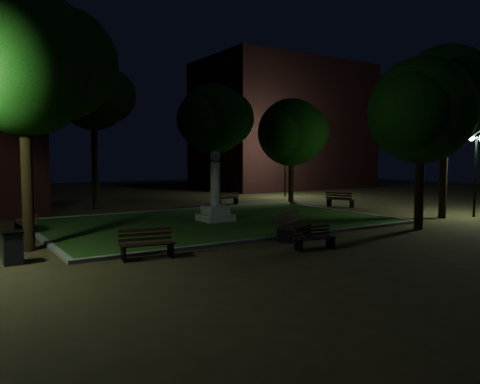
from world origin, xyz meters
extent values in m
plane|color=#3E321D|center=(0.00, 0.00, 0.00)|extent=(80.00, 80.00, 0.00)
cube|color=#274F17|center=(0.00, 2.00, 0.04)|extent=(15.00, 10.00, 0.08)
cube|color=slate|center=(0.00, -3.10, 0.06)|extent=(15.40, 0.20, 0.12)
cube|color=slate|center=(0.00, 7.10, 0.06)|extent=(15.40, 0.20, 0.12)
cube|color=slate|center=(-7.60, 2.00, 0.06)|extent=(0.20, 10.00, 0.12)
cube|color=slate|center=(7.60, 2.00, 0.06)|extent=(0.20, 10.00, 0.12)
cube|color=#9E9A91|center=(0.00, 2.00, 0.23)|extent=(1.40, 1.40, 0.30)
cube|color=#9E9A91|center=(0.00, 2.00, 0.58)|extent=(1.00, 1.00, 0.40)
cylinder|color=#9E9A91|center=(0.00, 2.00, 1.78)|extent=(0.44, 0.44, 2.00)
sphere|color=#9E9A91|center=(0.00, 2.00, 3.03)|extent=(0.50, 0.50, 0.50)
cube|color=#441A1B|center=(18.00, 20.00, 6.00)|extent=(16.00, 10.00, 12.00)
cylinder|color=black|center=(-8.28, -0.45, 2.29)|extent=(0.36, 0.36, 4.59)
sphere|color=#12420D|center=(-8.28, -0.45, 5.98)|extent=(4.64, 4.64, 4.64)
sphere|color=#12420D|center=(-7.12, -0.25, 6.08)|extent=(3.71, 3.71, 3.71)
cylinder|color=black|center=(-3.05, 10.62, 2.65)|extent=(0.36, 0.36, 5.30)
sphere|color=#12420D|center=(-3.05, 10.62, 6.47)|extent=(3.88, 3.88, 3.88)
sphere|color=#12420D|center=(-2.08, 10.82, 6.57)|extent=(3.10, 3.10, 3.10)
sphere|color=#12420D|center=(-3.83, 10.32, 6.37)|extent=(2.91, 2.91, 2.91)
cylinder|color=black|center=(4.04, 9.25, 2.04)|extent=(0.36, 0.36, 4.07)
sphere|color=#12420D|center=(4.04, 9.25, 5.40)|extent=(4.41, 4.41, 4.41)
sphere|color=#12420D|center=(5.14, 9.45, 5.50)|extent=(3.53, 3.53, 3.53)
sphere|color=#12420D|center=(3.15, 8.95, 5.30)|extent=(3.31, 3.31, 3.31)
cylinder|color=black|center=(9.54, 8.28, 1.65)|extent=(0.36, 0.36, 3.30)
sphere|color=#12420D|center=(9.54, 8.28, 4.67)|extent=(4.57, 4.57, 4.57)
sphere|color=#12420D|center=(10.68, 8.48, 4.77)|extent=(3.66, 3.66, 3.66)
sphere|color=#12420D|center=(8.63, 7.98, 4.57)|extent=(3.43, 3.43, 3.43)
cylinder|color=black|center=(10.16, -2.74, 2.29)|extent=(0.36, 0.36, 4.58)
sphere|color=#12420D|center=(10.16, -2.74, 6.01)|extent=(4.77, 4.77, 4.77)
sphere|color=#12420D|center=(11.35, -2.54, 6.11)|extent=(3.82, 3.82, 3.82)
sphere|color=#12420D|center=(9.21, -3.04, 5.91)|extent=(3.58, 3.58, 3.58)
cylinder|color=black|center=(6.13, -4.34, 1.80)|extent=(0.36, 0.36, 3.60)
sphere|color=#12420D|center=(6.13, -4.34, 4.91)|extent=(4.36, 4.36, 4.36)
sphere|color=#12420D|center=(7.22, -4.14, 5.01)|extent=(3.49, 3.49, 3.49)
sphere|color=#12420D|center=(5.25, -4.64, 4.81)|extent=(3.27, 3.27, 3.27)
cylinder|color=black|center=(11.92, -3.33, 1.97)|extent=(0.12, 0.12, 3.94)
cylinder|color=black|center=(11.92, -3.33, 3.94)|extent=(0.90, 0.08, 0.08)
sphere|color=#D8FFD8|center=(11.47, -3.33, 3.94)|extent=(0.28, 0.28, 0.28)
cylinder|color=black|center=(11.35, 11.24, 1.95)|extent=(0.12, 0.12, 3.89)
cylinder|color=black|center=(11.35, 11.24, 3.89)|extent=(0.90, 0.08, 0.08)
sphere|color=#D8FFD8|center=(10.90, 11.24, 3.89)|extent=(0.28, 0.28, 0.28)
sphere|color=#D8FFD8|center=(11.80, 11.24, 3.89)|extent=(0.28, 0.28, 0.28)
cube|color=black|center=(-1.03, -5.15, 0.19)|extent=(0.14, 0.47, 0.38)
cube|color=black|center=(0.15, -5.38, 0.19)|extent=(0.14, 0.47, 0.38)
cube|color=#371C16|center=(-0.48, -5.45, 0.38)|extent=(1.36, 0.33, 0.03)
cube|color=#371C16|center=(-0.45, -5.33, 0.38)|extent=(1.36, 0.33, 0.03)
cube|color=#371C16|center=(-0.43, -5.21, 0.38)|extent=(1.36, 0.33, 0.03)
cube|color=#371C16|center=(-0.41, -5.10, 0.38)|extent=(1.36, 0.33, 0.03)
cube|color=#371C16|center=(-0.40, -5.05, 0.47)|extent=(1.35, 0.31, 0.08)
cube|color=#371C16|center=(-0.40, -5.05, 0.59)|extent=(1.35, 0.31, 0.08)
cube|color=#371C16|center=(-0.40, -5.05, 0.71)|extent=(1.35, 0.31, 0.08)
cube|color=black|center=(-0.48, -3.75, 0.25)|extent=(0.32, 0.58, 0.49)
cube|color=black|center=(0.93, -3.10, 0.25)|extent=(0.32, 0.58, 0.49)
cube|color=#371C16|center=(0.33, -3.65, 0.50)|extent=(1.66, 0.84, 0.04)
cube|color=#371C16|center=(0.26, -3.51, 0.50)|extent=(1.66, 0.84, 0.04)
cube|color=#371C16|center=(0.20, -3.36, 0.50)|extent=(1.66, 0.84, 0.04)
cube|color=#371C16|center=(0.13, -3.22, 0.50)|extent=(1.66, 0.84, 0.04)
cube|color=#371C16|center=(0.10, -3.16, 0.61)|extent=(1.65, 0.80, 0.11)
cube|color=#371C16|center=(0.10, -3.16, 0.77)|extent=(1.65, 0.80, 0.11)
cube|color=#371C16|center=(0.10, -3.16, 0.93)|extent=(1.65, 0.80, 0.11)
cube|color=black|center=(-6.24, -3.55, 0.22)|extent=(0.14, 0.55, 0.44)
cube|color=black|center=(-4.86, -3.76, 0.22)|extent=(0.14, 0.55, 0.44)
cube|color=#371C16|center=(-5.58, -3.87, 0.45)|extent=(1.60, 0.33, 0.04)
cube|color=#371C16|center=(-5.56, -3.73, 0.45)|extent=(1.60, 0.33, 0.04)
cube|color=#371C16|center=(-5.54, -3.59, 0.45)|extent=(1.60, 0.33, 0.04)
cube|color=#371C16|center=(-5.52, -3.45, 0.45)|extent=(1.60, 0.33, 0.04)
cube|color=#371C16|center=(-5.51, -3.39, 0.55)|extent=(1.59, 0.30, 0.10)
cube|color=#371C16|center=(-5.51, -3.39, 0.69)|extent=(1.59, 0.30, 0.10)
cube|color=#371C16|center=(-5.51, -3.39, 0.83)|extent=(1.59, 0.30, 0.10)
cube|color=black|center=(-7.94, 3.79, 0.21)|extent=(0.52, 0.11, 0.42)
cube|color=black|center=(-7.81, 2.47, 0.21)|extent=(0.52, 0.11, 0.42)
cube|color=#371C16|center=(-8.08, 3.11, 0.43)|extent=(0.24, 1.51, 0.04)
cube|color=#371C16|center=(-7.95, 3.12, 0.43)|extent=(0.24, 1.51, 0.04)
cube|color=#371C16|center=(-7.82, 3.13, 0.43)|extent=(0.24, 1.51, 0.04)
cube|color=#371C16|center=(-7.68, 3.15, 0.43)|extent=(0.24, 1.51, 0.04)
cube|color=#371C16|center=(-7.63, 3.15, 0.52)|extent=(0.21, 1.51, 0.09)
cube|color=#371C16|center=(-7.63, 3.15, 0.65)|extent=(0.21, 1.51, 0.09)
cube|color=#371C16|center=(-7.63, 3.15, 0.78)|extent=(0.21, 1.51, 0.09)
cube|color=black|center=(9.87, 2.98, 0.23)|extent=(0.55, 0.27, 0.45)
cube|color=black|center=(9.33, 4.32, 0.23)|extent=(0.55, 0.27, 0.45)
cube|color=#371C16|center=(9.81, 3.74, 0.46)|extent=(0.70, 1.57, 0.04)
cube|color=#371C16|center=(9.68, 3.68, 0.46)|extent=(0.70, 1.57, 0.04)
cube|color=#371C16|center=(9.54, 3.63, 0.46)|extent=(0.70, 1.57, 0.04)
cube|color=#371C16|center=(9.41, 3.58, 0.46)|extent=(0.70, 1.57, 0.04)
cube|color=#371C16|center=(9.35, 3.55, 0.57)|extent=(0.67, 1.55, 0.10)
cube|color=#371C16|center=(9.35, 3.55, 0.71)|extent=(0.67, 1.55, 0.10)
cube|color=#371C16|center=(9.35, 3.55, 0.86)|extent=(0.67, 1.55, 0.10)
cube|color=black|center=(5.34, 8.69, 0.19)|extent=(0.06, 0.49, 0.39)
cube|color=black|center=(4.10, 8.70, 0.19)|extent=(0.06, 0.49, 0.39)
cube|color=#371C16|center=(4.72, 8.89, 0.40)|extent=(1.42, 0.09, 0.04)
cube|color=#371C16|center=(4.72, 8.77, 0.40)|extent=(1.42, 0.09, 0.04)
cube|color=#371C16|center=(4.72, 8.64, 0.40)|extent=(1.42, 0.09, 0.04)
cube|color=#371C16|center=(4.72, 8.52, 0.40)|extent=(1.42, 0.09, 0.04)
cube|color=#371C16|center=(4.72, 8.46, 0.49)|extent=(1.42, 0.06, 0.09)
cube|color=#371C16|center=(4.72, 8.46, 0.61)|extent=(1.42, 0.06, 0.09)
cube|color=#371C16|center=(4.72, 8.46, 0.74)|extent=(1.42, 0.06, 0.09)
cube|color=black|center=(-8.97, -2.27, 0.44)|extent=(0.49, 0.49, 0.88)
cube|color=black|center=(-8.97, -2.27, 0.91)|extent=(0.55, 0.55, 0.06)
camera|label=1|loc=(-10.62, -16.58, 3.01)|focal=35.00mm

